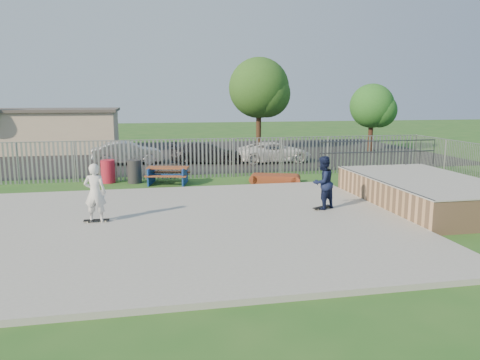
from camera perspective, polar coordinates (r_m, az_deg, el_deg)
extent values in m
plane|color=#24581E|center=(15.16, -8.02, -5.75)|extent=(120.00, 120.00, 0.00)
cube|color=#959590|center=(15.14, -8.03, -5.48)|extent=(15.00, 12.00, 0.15)
cube|color=tan|center=(19.01, 21.63, -1.49)|extent=(4.00, 7.00, 1.05)
cube|color=#9E9E99|center=(18.92, 21.74, 0.13)|extent=(4.05, 7.05, 0.04)
cylinder|color=#383A3F|center=(17.92, 16.43, -0.06)|extent=(0.06, 7.00, 0.06)
cube|color=brown|center=(22.51, -8.79, 1.51)|extent=(2.06, 1.18, 0.06)
cube|color=brown|center=(21.93, -9.07, 0.45)|extent=(1.96, 0.74, 0.05)
cube|color=brown|center=(23.18, -8.47, 0.99)|extent=(1.96, 0.74, 0.05)
cube|color=navy|center=(22.57, -8.76, 0.54)|extent=(2.03, 1.87, 0.80)
cube|color=maroon|center=(22.62, 4.29, 0.14)|extent=(2.25, 1.63, 0.40)
cylinder|color=#A91A2E|center=(23.44, -15.79, 1.01)|extent=(0.67, 0.67, 1.11)
cylinder|color=#272729|center=(23.08, -12.74, 1.01)|extent=(0.67, 0.67, 1.11)
cube|color=black|center=(33.83, -10.02, 3.03)|extent=(40.00, 18.00, 0.02)
imported|color=#A6A6AA|center=(29.45, -13.57, 3.25)|extent=(4.40, 1.96, 1.40)
imported|color=black|center=(29.24, -4.15, 3.36)|extent=(4.76, 2.64, 1.30)
imported|color=white|center=(29.58, 4.21, 3.41)|extent=(4.68, 2.29, 1.28)
cube|color=#C4B296|center=(38.34, -22.35, 5.49)|extent=(10.00, 6.00, 3.00)
cube|color=#4C4742|center=(38.26, -22.52, 7.88)|extent=(10.40, 6.40, 0.20)
cylinder|color=#432B1A|center=(36.11, 2.28, 6.85)|extent=(0.39, 0.39, 4.07)
sphere|color=#284F1B|center=(36.06, 2.31, 11.17)|extent=(4.56, 4.56, 4.56)
cylinder|color=#402519|center=(36.77, 15.63, 5.65)|extent=(0.35, 0.35, 2.93)
sphere|color=#245A1E|center=(36.68, 15.78, 8.70)|extent=(3.28, 3.28, 3.28)
cube|color=black|center=(17.06, 9.96, -3.26)|extent=(0.80, 0.55, 0.02)
cube|color=black|center=(15.77, -17.08, -4.68)|extent=(0.80, 0.20, 0.02)
imported|color=#121938|center=(16.88, 10.05, -0.33)|extent=(1.16, 1.07, 1.90)
imported|color=silver|center=(15.58, -17.25, -1.52)|extent=(0.76, 0.57, 1.90)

